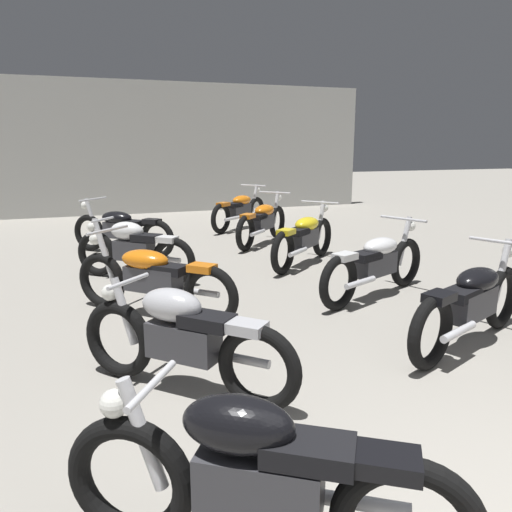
{
  "coord_description": "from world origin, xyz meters",
  "views": [
    {
      "loc": [
        -2.1,
        -0.9,
        1.94
      ],
      "look_at": [
        0.0,
        4.94,
        0.55
      ],
      "focal_mm": 35.49,
      "sensor_mm": 36.0,
      "label": 1
    }
  ],
  "objects_px": {
    "motorcycle_left_row_4": "(121,229)",
    "motorcycle_right_row_2": "(376,263)",
    "motorcycle_left_row_2": "(152,278)",
    "motorcycle_right_row_4": "(263,221)",
    "motorcycle_left_row_1": "(182,338)",
    "motorcycle_left_row_3": "(133,249)",
    "motorcycle_left_row_0": "(258,477)",
    "motorcycle_right_row_5": "(240,209)",
    "motorcycle_right_row_1": "(472,301)",
    "motorcycle_right_row_3": "(305,237)"
  },
  "relations": [
    {
      "from": "motorcycle_left_row_0",
      "to": "motorcycle_right_row_4",
      "type": "bearing_deg",
      "value": 69.33
    },
    {
      "from": "motorcycle_right_row_1",
      "to": "motorcycle_right_row_5",
      "type": "bearing_deg",
      "value": 89.74
    },
    {
      "from": "motorcycle_left_row_4",
      "to": "motorcycle_left_row_2",
      "type": "bearing_deg",
      "value": -89.65
    },
    {
      "from": "motorcycle_left_row_1",
      "to": "motorcycle_right_row_2",
      "type": "relative_size",
      "value": 0.73
    },
    {
      "from": "motorcycle_left_row_1",
      "to": "motorcycle_left_row_2",
      "type": "relative_size",
      "value": 0.92
    },
    {
      "from": "motorcycle_left_row_4",
      "to": "motorcycle_right_row_3",
      "type": "bearing_deg",
      "value": -33.28
    },
    {
      "from": "motorcycle_right_row_2",
      "to": "motorcycle_left_row_3",
      "type": "bearing_deg",
      "value": 145.98
    },
    {
      "from": "motorcycle_left_row_2",
      "to": "motorcycle_left_row_4",
      "type": "height_order",
      "value": "same"
    },
    {
      "from": "motorcycle_left_row_3",
      "to": "motorcycle_right_row_1",
      "type": "bearing_deg",
      "value": -52.29
    },
    {
      "from": "motorcycle_left_row_2",
      "to": "motorcycle_right_row_3",
      "type": "height_order",
      "value": "same"
    },
    {
      "from": "motorcycle_left_row_0",
      "to": "motorcycle_right_row_2",
      "type": "relative_size",
      "value": 0.84
    },
    {
      "from": "motorcycle_left_row_1",
      "to": "motorcycle_left_row_2",
      "type": "xyz_separation_m",
      "value": [
        0.05,
        1.92,
        -0.01
      ]
    },
    {
      "from": "motorcycle_left_row_3",
      "to": "motorcycle_right_row_2",
      "type": "distance_m",
      "value": 3.39
    },
    {
      "from": "motorcycle_left_row_2",
      "to": "motorcycle_right_row_5",
      "type": "xyz_separation_m",
      "value": [
        2.8,
        5.41,
        0.0
      ]
    },
    {
      "from": "motorcycle_left_row_2",
      "to": "motorcycle_left_row_3",
      "type": "relative_size",
      "value": 1.03
    },
    {
      "from": "motorcycle_right_row_4",
      "to": "motorcycle_left_row_1",
      "type": "bearing_deg",
      "value": -116.37
    },
    {
      "from": "motorcycle_left_row_3",
      "to": "motorcycle_left_row_2",
      "type": "bearing_deg",
      "value": -89.33
    },
    {
      "from": "motorcycle_right_row_5",
      "to": "motorcycle_right_row_2",
      "type": "bearing_deg",
      "value": -90.04
    },
    {
      "from": "motorcycle_left_row_0",
      "to": "motorcycle_left_row_4",
      "type": "distance_m",
      "value": 7.21
    },
    {
      "from": "motorcycle_left_row_1",
      "to": "motorcycle_left_row_3",
      "type": "xyz_separation_m",
      "value": [
        0.03,
        3.6,
        0.0
      ]
    },
    {
      "from": "motorcycle_left_row_0",
      "to": "motorcycle_left_row_2",
      "type": "xyz_separation_m",
      "value": [
        0.07,
        3.7,
        -0.01
      ]
    },
    {
      "from": "motorcycle_left_row_0",
      "to": "motorcycle_right_row_4",
      "type": "relative_size",
      "value": 1.05
    },
    {
      "from": "motorcycle_left_row_0",
      "to": "motorcycle_right_row_3",
      "type": "relative_size",
      "value": 0.98
    },
    {
      "from": "motorcycle_left_row_2",
      "to": "motorcycle_left_row_3",
      "type": "height_order",
      "value": "motorcycle_left_row_2"
    },
    {
      "from": "motorcycle_right_row_1",
      "to": "motorcycle_right_row_2",
      "type": "height_order",
      "value": "same"
    },
    {
      "from": "motorcycle_left_row_0",
      "to": "motorcycle_right_row_3",
      "type": "bearing_deg",
      "value": 62.9
    },
    {
      "from": "motorcycle_left_row_3",
      "to": "motorcycle_right_row_3",
      "type": "distance_m",
      "value": 2.73
    },
    {
      "from": "motorcycle_right_row_1",
      "to": "motorcycle_right_row_3",
      "type": "relative_size",
      "value": 1.18
    },
    {
      "from": "motorcycle_right_row_4",
      "to": "motorcycle_right_row_2",
      "type": "bearing_deg",
      "value": -88.08
    },
    {
      "from": "motorcycle_left_row_0",
      "to": "motorcycle_right_row_2",
      "type": "bearing_deg",
      "value": 50.51
    },
    {
      "from": "motorcycle_right_row_1",
      "to": "motorcycle_right_row_5",
      "type": "relative_size",
      "value": 1.17
    },
    {
      "from": "motorcycle_left_row_3",
      "to": "motorcycle_left_row_0",
      "type": "bearing_deg",
      "value": -90.55
    },
    {
      "from": "motorcycle_left_row_0",
      "to": "motorcycle_right_row_3",
      "type": "xyz_separation_m",
      "value": [
        2.78,
        5.42,
        -0.01
      ]
    },
    {
      "from": "motorcycle_right_row_1",
      "to": "motorcycle_right_row_4",
      "type": "distance_m",
      "value": 5.49
    },
    {
      "from": "motorcycle_left_row_4",
      "to": "motorcycle_right_row_2",
      "type": "xyz_separation_m",
      "value": [
        2.82,
        -3.74,
        0.0
      ]
    },
    {
      "from": "motorcycle_left_row_0",
      "to": "motorcycle_left_row_1",
      "type": "distance_m",
      "value": 1.78
    },
    {
      "from": "motorcycle_right_row_1",
      "to": "motorcycle_right_row_2",
      "type": "bearing_deg",
      "value": 89.03
    },
    {
      "from": "motorcycle_left_row_4",
      "to": "motorcycle_right_row_5",
      "type": "relative_size",
      "value": 0.94
    },
    {
      "from": "motorcycle_left_row_0",
      "to": "motorcycle_right_row_1",
      "type": "distance_m",
      "value": 3.35
    },
    {
      "from": "motorcycle_left_row_1",
      "to": "motorcycle_right_row_4",
      "type": "bearing_deg",
      "value": 63.63
    },
    {
      "from": "motorcycle_left_row_0",
      "to": "motorcycle_left_row_4",
      "type": "bearing_deg",
      "value": 89.6
    },
    {
      "from": "motorcycle_left_row_1",
      "to": "motorcycle_right_row_4",
      "type": "xyz_separation_m",
      "value": [
        2.72,
        5.48,
        -0.01
      ]
    },
    {
      "from": "motorcycle_left_row_1",
      "to": "motorcycle_right_row_5",
      "type": "xyz_separation_m",
      "value": [
        2.85,
        7.33,
        -0.01
      ]
    },
    {
      "from": "motorcycle_right_row_5",
      "to": "motorcycle_right_row_3",
      "type": "bearing_deg",
      "value": -91.45
    },
    {
      "from": "motorcycle_left_row_1",
      "to": "motorcycle_left_row_2",
      "type": "height_order",
      "value": "motorcycle_left_row_2"
    },
    {
      "from": "motorcycle_left_row_3",
      "to": "motorcycle_right_row_4",
      "type": "height_order",
      "value": "motorcycle_right_row_4"
    },
    {
      "from": "motorcycle_left_row_2",
      "to": "motorcycle_right_row_4",
      "type": "relative_size",
      "value": 1.0
    },
    {
      "from": "motorcycle_left_row_1",
      "to": "motorcycle_right_row_1",
      "type": "bearing_deg",
      "value": -0.13
    },
    {
      "from": "motorcycle_left_row_2",
      "to": "motorcycle_right_row_4",
      "type": "bearing_deg",
      "value": 53.13
    },
    {
      "from": "motorcycle_left_row_1",
      "to": "motorcycle_left_row_0",
      "type": "bearing_deg",
      "value": -90.74
    }
  ]
}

